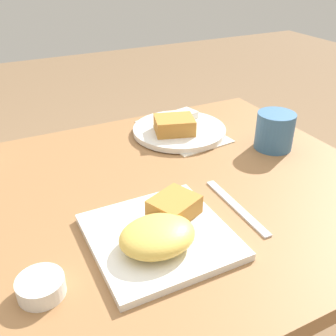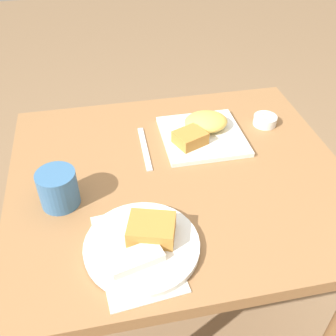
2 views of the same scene
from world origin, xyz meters
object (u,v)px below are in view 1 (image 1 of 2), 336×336
plate_square_near (161,232)px  plate_oval_far (178,128)px  sauce_ramekin (41,286)px  butter_knife (236,207)px  coffee_mug (275,131)px

plate_square_near → plate_oval_far: bearing=58.3°
sauce_ramekin → butter_knife: size_ratio=0.35×
plate_oval_far → coffee_mug: (0.17, -0.18, 0.03)m
plate_oval_far → butter_knife: bearing=-99.1°
coffee_mug → butter_knife: bearing=-143.3°
plate_square_near → sauce_ramekin: size_ratio=3.31×
plate_oval_far → coffee_mug: 0.25m
plate_oval_far → butter_knife: size_ratio=1.24×
plate_square_near → coffee_mug: (0.40, 0.20, 0.02)m
coffee_mug → plate_square_near: bearing=-154.2°
butter_knife → coffee_mug: bearing=-52.1°
plate_square_near → sauce_ramekin: (-0.21, -0.03, -0.01)m
plate_oval_far → sauce_ramekin: size_ratio=3.52×
plate_oval_far → sauce_ramekin: plate_oval_far is taller
plate_oval_far → butter_knife: (-0.06, -0.35, -0.02)m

